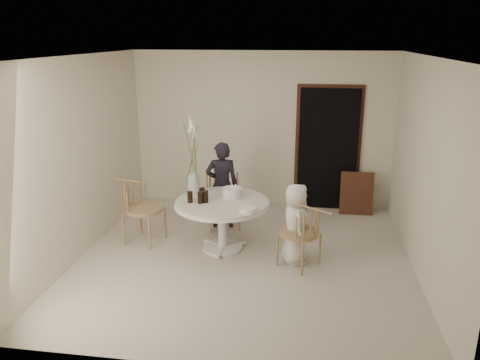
# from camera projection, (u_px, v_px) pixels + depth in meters

# --- Properties ---
(ground) EXTENTS (4.50, 4.50, 0.00)m
(ground) POSITION_uv_depth(u_px,v_px,m) (244.00, 258.00, 6.45)
(ground) COLOR beige
(ground) RESTS_ON ground
(room_shell) EXTENTS (4.50, 4.50, 4.50)m
(room_shell) POSITION_uv_depth(u_px,v_px,m) (245.00, 143.00, 5.97)
(room_shell) COLOR white
(room_shell) RESTS_ON ground
(doorway) EXTENTS (1.00, 0.10, 2.10)m
(doorway) POSITION_uv_depth(u_px,v_px,m) (328.00, 150.00, 8.05)
(doorway) COLOR black
(doorway) RESTS_ON ground
(door_trim) EXTENTS (1.12, 0.03, 2.22)m
(door_trim) POSITION_uv_depth(u_px,v_px,m) (328.00, 146.00, 8.07)
(door_trim) COLOR #52281C
(door_trim) RESTS_ON ground
(table) EXTENTS (1.33, 1.33, 0.73)m
(table) POSITION_uv_depth(u_px,v_px,m) (222.00, 209.00, 6.55)
(table) COLOR white
(table) RESTS_ON ground
(picture_frame) EXTENTS (0.55, 0.17, 0.73)m
(picture_frame) POSITION_uv_depth(u_px,v_px,m) (357.00, 193.00, 7.96)
(picture_frame) COLOR #52281C
(picture_frame) RESTS_ON ground
(chair_far) EXTENTS (0.65, 0.68, 0.97)m
(chair_far) POSITION_uv_depth(u_px,v_px,m) (222.00, 187.00, 7.45)
(chair_far) COLOR #9F7856
(chair_far) RESTS_ON ground
(chair_right) EXTENTS (0.66, 0.65, 0.88)m
(chair_right) POSITION_uv_depth(u_px,v_px,m) (307.00, 228.00, 6.01)
(chair_right) COLOR #9F7856
(chair_right) RESTS_ON ground
(chair_left) EXTENTS (0.63, 0.60, 0.94)m
(chair_left) POSITION_uv_depth(u_px,v_px,m) (136.00, 202.00, 6.85)
(chair_left) COLOR #9F7856
(chair_left) RESTS_ON ground
(girl) EXTENTS (0.56, 0.42, 1.39)m
(girl) POSITION_uv_depth(u_px,v_px,m) (222.00, 185.00, 7.32)
(girl) COLOR black
(girl) RESTS_ON ground
(boy) EXTENTS (0.46, 0.61, 1.11)m
(boy) POSITION_uv_depth(u_px,v_px,m) (295.00, 224.00, 6.18)
(boy) COLOR silver
(boy) RESTS_ON ground
(birthday_cake) EXTENTS (0.28, 0.28, 0.19)m
(birthday_cake) POSITION_uv_depth(u_px,v_px,m) (232.00, 193.00, 6.66)
(birthday_cake) COLOR white
(birthday_cake) RESTS_ON table
(cola_tumbler_a) EXTENTS (0.10, 0.10, 0.16)m
(cola_tumbler_a) POSITION_uv_depth(u_px,v_px,m) (200.00, 198.00, 6.42)
(cola_tumbler_a) COLOR black
(cola_tumbler_a) RESTS_ON table
(cola_tumbler_b) EXTENTS (0.09, 0.09, 0.17)m
(cola_tumbler_b) POSITION_uv_depth(u_px,v_px,m) (205.00, 196.00, 6.44)
(cola_tumbler_b) COLOR black
(cola_tumbler_b) RESTS_ON table
(cola_tumbler_c) EXTENTS (0.09, 0.09, 0.16)m
(cola_tumbler_c) POSITION_uv_depth(u_px,v_px,m) (190.00, 197.00, 6.44)
(cola_tumbler_c) COLOR black
(cola_tumbler_c) RESTS_ON table
(cola_tumbler_d) EXTENTS (0.10, 0.10, 0.17)m
(cola_tumbler_d) POSITION_uv_depth(u_px,v_px,m) (202.00, 194.00, 6.55)
(cola_tumbler_d) COLOR black
(cola_tumbler_d) RESTS_ON table
(plate_stack) EXTENTS (0.28, 0.28, 0.06)m
(plate_stack) POSITION_uv_depth(u_px,v_px,m) (248.00, 210.00, 6.12)
(plate_stack) COLOR white
(plate_stack) RESTS_ON table
(flower_vase) EXTENTS (0.17, 0.17, 1.18)m
(flower_vase) POSITION_uv_depth(u_px,v_px,m) (193.00, 167.00, 6.66)
(flower_vase) COLOR #BAC3BE
(flower_vase) RESTS_ON table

